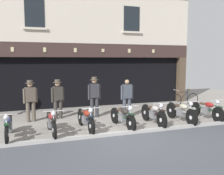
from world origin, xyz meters
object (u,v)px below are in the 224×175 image
(motorcycle_far_left, at_px, (8,125))
(motorcycle_right, at_px, (181,111))
(motorcycle_center_right, at_px, (153,113))
(assistant_far_right, at_px, (127,97))
(motorcycle_far_right, at_px, (206,109))
(motorcycle_left, at_px, (51,122))
(advert_board_near, at_px, (119,75))
(leaning_bicycle, at_px, (184,99))
(shopkeeper_center, at_px, (58,97))
(salesman_left, at_px, (30,99))
(salesman_right, at_px, (94,95))
(motorcycle_center_left, at_px, (86,118))
(motorcycle_center, at_px, (123,116))

(motorcycle_far_left, height_order, motorcycle_right, motorcycle_right)
(motorcycle_center_right, bearing_deg, assistant_far_right, -69.54)
(motorcycle_center_right, xyz_separation_m, motorcycle_far_right, (2.52, 0.06, -0.01))
(motorcycle_far_left, distance_m, motorcycle_left, 1.32)
(motorcycle_center_right, distance_m, motorcycle_far_right, 2.52)
(motorcycle_right, height_order, advert_board_near, advert_board_near)
(motorcycle_far_left, height_order, motorcycle_left, motorcycle_left)
(motorcycle_far_left, bearing_deg, motorcycle_left, 179.24)
(leaning_bicycle, bearing_deg, motorcycle_far_right, 161.92)
(motorcycle_center_right, bearing_deg, shopkeeper_center, -31.87)
(motorcycle_far_left, bearing_deg, shopkeeper_center, -129.13)
(salesman_left, distance_m, advert_board_near, 5.41)
(motorcycle_left, bearing_deg, leaning_bicycle, -161.14)
(advert_board_near, bearing_deg, motorcycle_far_right, -63.76)
(salesman_right, height_order, advert_board_near, advert_board_near)
(motorcycle_right, bearing_deg, assistant_far_right, -39.26)
(motorcycle_left, relative_size, advert_board_near, 2.11)
(motorcycle_left, distance_m, assistant_far_right, 3.64)
(assistant_far_right, bearing_deg, motorcycle_far_left, 18.57)
(motorcycle_left, distance_m, motorcycle_center_left, 1.20)
(motorcycle_far_right, height_order, shopkeeper_center, shopkeeper_center)
(motorcycle_center, relative_size, motorcycle_far_right, 0.96)
(leaning_bicycle, bearing_deg, motorcycle_center_right, 128.58)
(motorcycle_center_left, distance_m, salesman_left, 2.67)
(shopkeeper_center, xyz_separation_m, salesman_right, (1.52, -0.25, 0.05))
(motorcycle_far_right, relative_size, assistant_far_right, 1.22)
(motorcycle_center, xyz_separation_m, motorcycle_center_right, (1.26, -0.01, 0.02))
(salesman_left, xyz_separation_m, shopkeeper_center, (1.09, 0.17, -0.01))
(motorcycle_center, xyz_separation_m, assistant_far_right, (0.76, 1.44, 0.49))
(motorcycle_center_right, xyz_separation_m, assistant_far_right, (-0.50, 1.45, 0.47))
(salesman_left, bearing_deg, motorcycle_far_left, 58.32)
(shopkeeper_center, relative_size, assistant_far_right, 1.01)
(motorcycle_far_left, xyz_separation_m, motorcycle_center_right, (5.12, -0.02, 0.02))
(motorcycle_center_left, xyz_separation_m, salesman_right, (0.80, 1.81, 0.56))
(motorcycle_right, distance_m, leaning_bicycle, 3.47)
(motorcycle_far_right, height_order, advert_board_near, advert_board_near)
(motorcycle_center, xyz_separation_m, advert_board_near, (1.57, 4.52, 1.23))
(motorcycle_center_left, relative_size, leaning_bicycle, 1.15)
(motorcycle_far_left, height_order, motorcycle_center, motorcycle_center)
(motorcycle_left, height_order, motorcycle_far_right, motorcycle_left)
(leaning_bicycle, bearing_deg, advert_board_near, 58.87)
(shopkeeper_center, bearing_deg, motorcycle_far_right, 148.21)
(motorcycle_center_left, bearing_deg, salesman_right, -116.21)
(motorcycle_center_left, distance_m, motorcycle_right, 3.85)
(motorcycle_center, bearing_deg, advert_board_near, -114.79)
(motorcycle_center_right, distance_m, shopkeeper_center, 4.01)
(assistant_far_right, relative_size, advert_board_near, 1.75)
(motorcycle_left, distance_m, motorcycle_far_right, 6.32)
(motorcycle_far_right, height_order, leaning_bicycle, leaning_bicycle)
(advert_board_near, bearing_deg, motorcycle_left, -132.23)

